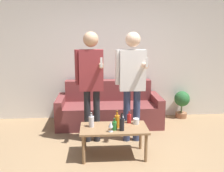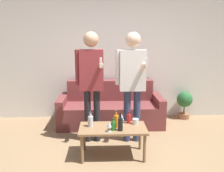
% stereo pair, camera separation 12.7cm
% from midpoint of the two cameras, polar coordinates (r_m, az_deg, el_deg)
% --- Properties ---
extents(ground_plane, '(16.00, 16.00, 0.00)m').
position_cam_midpoint_polar(ground_plane, '(3.40, -0.09, -19.08)').
color(ground_plane, '#997A56').
extents(wall_back, '(8.00, 0.06, 2.70)m').
position_cam_midpoint_polar(wall_back, '(5.18, -1.83, 7.42)').
color(wall_back, silver).
rests_on(wall_back, ground_plane).
extents(couch, '(2.00, 0.83, 0.83)m').
position_cam_midpoint_polar(couch, '(4.94, -1.43, -5.26)').
color(couch, brown).
rests_on(couch, ground_plane).
extents(coffee_table, '(0.96, 0.51, 0.44)m').
position_cam_midpoint_polar(coffee_table, '(3.63, -0.59, -10.23)').
color(coffee_table, '#8E6B47').
rests_on(coffee_table, ground_plane).
extents(bottle_orange, '(0.07, 0.07, 0.22)m').
position_cam_midpoint_polar(bottle_orange, '(3.62, -5.74, -8.00)').
color(bottle_orange, silver).
rests_on(bottle_orange, coffee_table).
extents(bottle_green, '(0.07, 0.07, 0.17)m').
position_cam_midpoint_polar(bottle_green, '(3.49, -0.42, -8.99)').
color(bottle_green, '#23752D').
rests_on(bottle_green, coffee_table).
extents(bottle_dark, '(0.06, 0.06, 0.18)m').
position_cam_midpoint_polar(bottle_dark, '(3.76, 2.97, -7.38)').
color(bottle_dark, '#B21E1E').
rests_on(bottle_dark, coffee_table).
extents(bottle_yellow, '(0.07, 0.07, 0.24)m').
position_cam_midpoint_polar(bottle_yellow, '(3.47, 1.19, -8.63)').
color(bottle_yellow, black).
rests_on(bottle_yellow, coffee_table).
extents(bottle_red, '(0.07, 0.07, 0.25)m').
position_cam_midpoint_polar(bottle_red, '(3.57, 0.15, -7.99)').
color(bottle_red, orange).
rests_on(bottle_red, coffee_table).
extents(wine_glass_near, '(0.07, 0.07, 0.18)m').
position_cam_midpoint_polar(wine_glass_near, '(3.66, 1.39, -7.08)').
color(wine_glass_near, silver).
rests_on(wine_glass_near, coffee_table).
extents(wine_glass_far, '(0.06, 0.06, 0.15)m').
position_cam_midpoint_polar(wine_glass_far, '(3.42, -1.36, -8.81)').
color(wine_glass_far, silver).
rests_on(wine_glass_far, coffee_table).
extents(cup_on_table, '(0.09, 0.09, 0.08)m').
position_cam_midpoint_polar(cup_on_table, '(3.74, 4.56, -8.02)').
color(cup_on_table, white).
rests_on(cup_on_table, coffee_table).
extents(person_standing_left, '(0.45, 0.44, 1.78)m').
position_cam_midpoint_polar(person_standing_left, '(3.95, -5.71, 2.13)').
color(person_standing_left, '#232328').
rests_on(person_standing_left, ground_plane).
extents(person_standing_right, '(0.48, 0.45, 1.78)m').
position_cam_midpoint_polar(person_standing_right, '(3.97, 3.68, 1.94)').
color(person_standing_right, navy).
rests_on(person_standing_right, ground_plane).
extents(potted_plant, '(0.32, 0.32, 0.57)m').
position_cam_midpoint_polar(potted_plant, '(5.44, 15.04, -3.39)').
color(potted_plant, '#936042').
rests_on(potted_plant, ground_plane).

